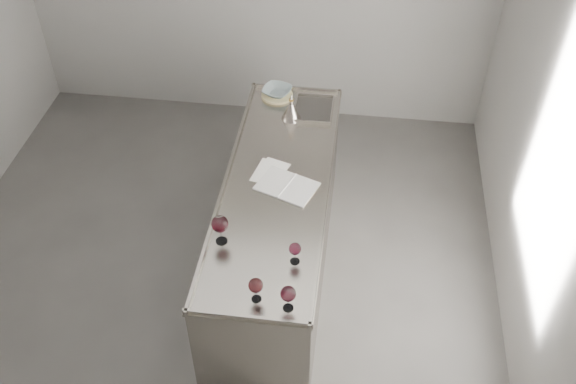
# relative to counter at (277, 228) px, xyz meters

# --- Properties ---
(room_shell) EXTENTS (4.54, 5.04, 2.84)m
(room_shell) POSITION_rel_counter_xyz_m (-0.50, -0.30, 0.93)
(room_shell) COLOR #504E4B
(room_shell) RESTS_ON ground
(counter) EXTENTS (0.77, 2.42, 0.97)m
(counter) POSITION_rel_counter_xyz_m (0.00, 0.00, 0.00)
(counter) COLOR gray
(counter) RESTS_ON ground
(wine_glass_left) EXTENTS (0.11, 0.11, 0.22)m
(wine_glass_left) POSITION_rel_counter_xyz_m (-0.28, -0.61, 0.62)
(wine_glass_left) COLOR white
(wine_glass_left) RESTS_ON counter
(wine_glass_middle) EXTENTS (0.09, 0.09, 0.17)m
(wine_glass_middle) POSITION_rel_counter_xyz_m (0.03, -1.04, 0.59)
(wine_glass_middle) COLOR white
(wine_glass_middle) RESTS_ON counter
(wine_glass_right) EXTENTS (0.09, 0.09, 0.18)m
(wine_glass_right) POSITION_rel_counter_xyz_m (0.22, -1.08, 0.60)
(wine_glass_right) COLOR white
(wine_glass_right) RESTS_ON counter
(wine_glass_small) EXTENTS (0.08, 0.08, 0.16)m
(wine_glass_small) POSITION_rel_counter_xyz_m (0.22, -0.72, 0.58)
(wine_glass_small) COLOR white
(wine_glass_small) RESTS_ON counter
(notebook) EXTENTS (0.48, 0.41, 0.02)m
(notebook) POSITION_rel_counter_xyz_m (0.08, -0.03, 0.47)
(notebook) COLOR white
(notebook) RESTS_ON counter
(loose_paper_top) EXTENTS (0.24, 0.31, 0.00)m
(loose_paper_top) POSITION_rel_counter_xyz_m (-0.08, 0.11, 0.47)
(loose_paper_top) COLOR white
(loose_paper_top) RESTS_ON counter
(loose_paper_under) EXTENTS (0.27, 0.32, 0.00)m
(loose_paper_under) POSITION_rel_counter_xyz_m (-0.06, 0.11, 0.47)
(loose_paper_under) COLOR white
(loose_paper_under) RESTS_ON counter
(trivet) EXTENTS (0.27, 0.27, 0.02)m
(trivet) POSITION_rel_counter_xyz_m (-0.15, 1.08, 0.48)
(trivet) COLOR beige
(trivet) RESTS_ON counter
(ceramic_bowl) EXTENTS (0.29, 0.29, 0.06)m
(ceramic_bowl) POSITION_rel_counter_xyz_m (-0.15, 1.08, 0.52)
(ceramic_bowl) COLOR #85989B
(ceramic_bowl) RESTS_ON trivet
(wine_funnel) EXTENTS (0.16, 0.16, 0.23)m
(wine_funnel) POSITION_rel_counter_xyz_m (0.01, 0.79, 0.54)
(wine_funnel) COLOR #A69C94
(wine_funnel) RESTS_ON counter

